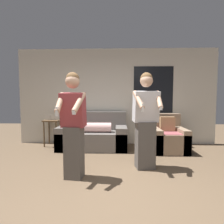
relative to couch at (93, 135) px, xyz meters
name	(u,v)px	position (x,y,z in m)	size (l,w,h in m)	color
ground_plane	(115,201)	(0.61, -2.43, -0.33)	(14.00, 14.00, 0.00)	brown
wall_back	(117,97)	(0.63, 0.48, 1.03)	(5.61, 0.07, 2.70)	beige
couch	(93,135)	(0.00, 0.00, 0.00)	(1.75, 0.90, 0.94)	slate
armchair	(167,138)	(1.90, -0.15, -0.01)	(0.81, 0.93, 0.90)	#937A60
side_table	(52,124)	(-1.16, 0.21, 0.26)	(0.41, 0.43, 0.87)	brown
person_left	(73,124)	(-0.07, -1.80, 0.56)	(0.43, 0.51, 1.70)	#56514C
person_right	(146,120)	(1.15, -1.36, 0.57)	(0.51, 0.53, 1.76)	#56514C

